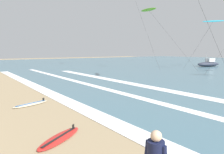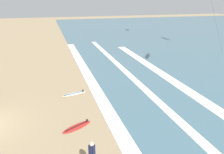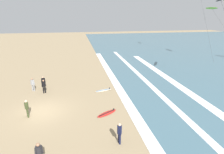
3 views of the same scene
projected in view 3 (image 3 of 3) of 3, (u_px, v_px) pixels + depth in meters
The scene contains 14 objects.
ground_plane at pixel (42, 111), 16.90m from camera, with size 160.00×160.00×0.00m, color #9E8763.
wave_foam_shoreline at pixel (128, 103), 18.39m from camera, with size 50.57×0.99×0.01m, color white.
wave_foam_mid_break at pixel (174, 107), 17.68m from camera, with size 56.02×0.69×0.01m, color white.
wave_foam_outer_break at pixel (195, 97), 19.79m from camera, with size 41.83×1.08×0.01m, color white.
surfer_left_near at pixel (43, 82), 21.66m from camera, with size 0.32×0.51×1.60m.
surfer_left_far at pixel (39, 152), 10.55m from camera, with size 0.32×0.49×1.60m.
surfer_background_far at pixel (119, 131), 12.43m from camera, with size 0.52×0.32×1.60m.
surfer_right_near at pixel (33, 83), 21.11m from camera, with size 0.32×0.51×1.60m.
surfer_mid_group at pixel (27, 107), 15.70m from camera, with size 0.50×0.32×1.60m.
surfer_foreground_main at pixel (44, 85), 20.56m from camera, with size 0.33×0.49×1.60m.
surfboard_foreground_flat at pixel (103, 90), 21.47m from camera, with size 1.15×2.18×0.25m.
surfboard_right_spare at pixel (107, 113), 16.50m from camera, with size 1.57×2.12×0.25m.
kite_black_high_right at pixel (221, 0), 19.90m from camera, with size 4.82×4.35×10.24m.
kite_lime_mid_center at pixel (212, 8), 33.15m from camera, with size 8.00×4.88×9.79m.
Camera 3 is at (15.91, 3.51, 8.50)m, focal length 29.34 mm.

